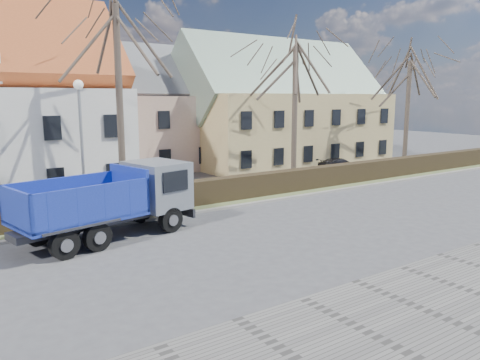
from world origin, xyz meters
TOP-DOWN VIEW (x-y plane):
  - ground at (0.00, 0.00)m, footprint 120.00×120.00m
  - sidewalk_near at (0.00, -8.50)m, footprint 80.00×5.00m
  - curb_far at (0.00, 4.60)m, footprint 80.00×0.30m
  - grass_strip at (0.00, 6.20)m, footprint 80.00×3.00m
  - hedge at (0.00, 6.00)m, footprint 60.00×0.90m
  - building_pink at (4.00, 20.00)m, footprint 10.80×8.80m
  - building_yellow at (16.00, 17.00)m, footprint 18.80×10.80m
  - tree_1 at (-2.00, 8.50)m, footprint 9.20×9.20m
  - tree_2 at (10.00, 8.50)m, footprint 8.00×8.00m
  - tree_3 at (22.00, 8.50)m, footprint 7.60×7.60m
  - dump_truck at (-5.00, 2.92)m, footprint 8.00×4.33m
  - streetlight at (-4.48, 7.00)m, footprint 0.52×0.52m
  - cart_frame at (-4.77, 4.47)m, footprint 0.70×0.50m
  - parked_car_b at (16.07, 10.03)m, footprint 3.83×2.02m

SIDE VIEW (x-z plane):
  - ground at x=0.00m, z-range 0.00..0.00m
  - sidewalk_near at x=0.00m, z-range 0.00..0.08m
  - grass_strip at x=0.00m, z-range 0.00..0.10m
  - curb_far at x=0.00m, z-range 0.00..0.12m
  - cart_frame at x=-4.77m, z-range 0.00..0.57m
  - parked_car_b at x=16.07m, z-range 0.00..1.06m
  - hedge at x=0.00m, z-range 0.00..1.30m
  - dump_truck at x=-5.00m, z-range 0.00..3.03m
  - streetlight at x=-4.48m, z-range 0.00..6.59m
  - building_pink at x=4.00m, z-range 0.00..8.00m
  - building_yellow at x=16.00m, z-range 0.00..8.50m
  - tree_3 at x=22.00m, z-range 0.00..10.45m
  - tree_2 at x=10.00m, z-range 0.00..11.00m
  - tree_1 at x=-2.00m, z-range 0.00..12.65m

